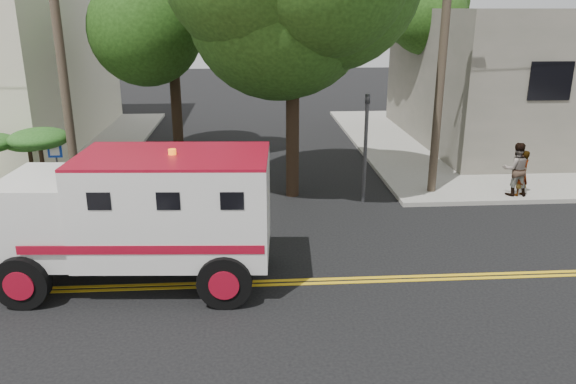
{
  "coord_description": "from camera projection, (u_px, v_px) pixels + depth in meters",
  "views": [
    {
      "loc": [
        0.08,
        -11.87,
        6.15
      ],
      "look_at": [
        1.04,
        1.98,
        1.6
      ],
      "focal_mm": 35.0,
      "sensor_mm": 36.0,
      "label": 1
    }
  ],
  "objects": [
    {
      "name": "ground",
      "position": [
        250.0,
        284.0,
        13.17
      ],
      "size": [
        100.0,
        100.0,
        0.0
      ],
      "primitive_type": "plane",
      "color": "black",
      "rests_on": "ground"
    },
    {
      "name": "sidewalk_ne",
      "position": [
        531.0,
        142.0,
        26.82
      ],
      "size": [
        17.0,
        17.0,
        0.15
      ],
      "primitive_type": "cube",
      "color": "gray",
      "rests_on": "ground"
    },
    {
      "name": "building_right",
      "position": [
        566.0,
        75.0,
        26.44
      ],
      "size": [
        14.0,
        12.0,
        6.0
      ],
      "primitive_type": "cube",
      "color": "#615F53",
      "rests_on": "sidewalk_ne"
    },
    {
      "name": "utility_pole_left",
      "position": [
        62.0,
        65.0,
        17.09
      ],
      "size": [
        0.28,
        0.28,
        9.0
      ],
      "primitive_type": "cylinder",
      "color": "#382D23",
      "rests_on": "ground"
    },
    {
      "name": "utility_pole_right",
      "position": [
        442.0,
        62.0,
        18.05
      ],
      "size": [
        0.28,
        0.28,
        9.0
      ],
      "primitive_type": "cylinder",
      "color": "#382D23",
      "rests_on": "ground"
    },
    {
      "name": "tree_left",
      "position": [
        178.0,
        20.0,
        22.38
      ],
      "size": [
        4.48,
        4.2,
        7.7
      ],
      "color": "black",
      "rests_on": "ground"
    },
    {
      "name": "tree_right",
      "position": [
        431.0,
        10.0,
        26.8
      ],
      "size": [
        4.8,
        4.5,
        8.2
      ],
      "color": "black",
      "rests_on": "ground"
    },
    {
      "name": "traffic_signal",
      "position": [
        366.0,
        137.0,
        18.03
      ],
      "size": [
        0.15,
        0.18,
        3.6
      ],
      "color": "#3F3F42",
      "rests_on": "ground"
    },
    {
      "name": "accessibility_sign",
      "position": [
        57.0,
        163.0,
        18.19
      ],
      "size": [
        0.45,
        0.1,
        2.02
      ],
      "color": "#3F3F42",
      "rests_on": "ground"
    },
    {
      "name": "palm_planter",
      "position": [
        22.0,
        152.0,
        18.45
      ],
      "size": [
        3.52,
        2.63,
        2.36
      ],
      "color": "#1E3314",
      "rests_on": "sidewalk_nw"
    },
    {
      "name": "armored_truck",
      "position": [
        137.0,
        211.0,
        12.77
      ],
      "size": [
        6.93,
        3.1,
        3.09
      ],
      "rotation": [
        0.0,
        0.0,
        -0.06
      ],
      "color": "silver",
      "rests_on": "ground"
    },
    {
      "name": "pedestrian_a",
      "position": [
        522.0,
        173.0,
        18.68
      ],
      "size": [
        0.68,
        0.59,
        1.56
      ],
      "primitive_type": "imported",
      "rotation": [
        0.0,
        0.0,
        3.61
      ],
      "color": "gray",
      "rests_on": "sidewalk_ne"
    },
    {
      "name": "pedestrian_b",
      "position": [
        516.0,
        169.0,
        18.7
      ],
      "size": [
        0.95,
        0.77,
        1.81
      ],
      "primitive_type": "imported",
      "rotation": [
        0.0,
        0.0,
        3.03
      ],
      "color": "gray",
      "rests_on": "sidewalk_ne"
    }
  ]
}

